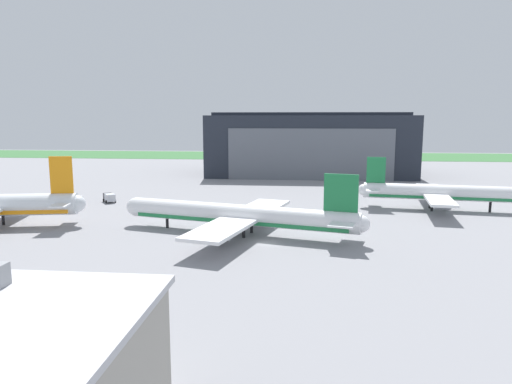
% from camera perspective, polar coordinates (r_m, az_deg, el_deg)
% --- Properties ---
extents(ground_plane, '(440.00, 440.00, 0.00)m').
position_cam_1_polar(ground_plane, '(79.31, 1.16, -6.25)').
color(ground_plane, gray).
extents(grass_field_strip, '(440.00, 56.00, 0.08)m').
position_cam_1_polar(grass_field_strip, '(263.79, 4.34, 4.44)').
color(grass_field_strip, '#396E3A').
rests_on(grass_field_strip, ground_plane).
extents(maintenance_hangar, '(73.45, 40.42, 23.04)m').
position_cam_1_polar(maintenance_hangar, '(178.90, 6.54, 5.80)').
color(maintenance_hangar, '#232833').
rests_on(maintenance_hangar, ground_plane).
extents(airliner_far_left, '(35.80, 31.73, 11.92)m').
position_cam_1_polar(airliner_far_left, '(114.48, 21.30, -0.11)').
color(airliner_far_left, white).
rests_on(airliner_far_left, ground_plane).
extents(airliner_near_right, '(45.50, 36.70, 11.79)m').
position_cam_1_polar(airliner_near_right, '(84.32, -2.05, -2.87)').
color(airliner_near_right, white).
rests_on(airliner_near_right, ground_plane).
extents(stair_truck, '(4.18, 4.58, 2.18)m').
position_cam_1_polar(stair_truck, '(122.65, -17.48, -0.62)').
color(stair_truck, '#2D2D33').
rests_on(stair_truck, ground_plane).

